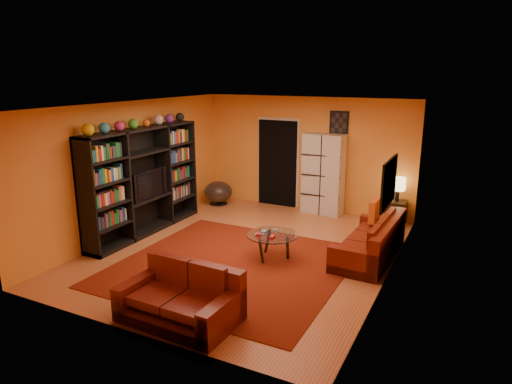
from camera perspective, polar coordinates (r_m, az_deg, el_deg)
The scene contains 20 objects.
floor at distance 8.33m, azimuth -1.24°, elevation -7.32°, with size 6.00×6.00×0.00m, color #9C5730.
ceiling at distance 7.73m, azimuth -1.35°, elevation 10.81°, with size 6.00×6.00×0.00m, color white.
wall_back at distance 10.62m, azimuth 6.30°, elevation 4.77°, with size 6.00×6.00×0.00m, color orange.
wall_front at distance 5.57m, azimuth -15.89°, elevation -5.09°, with size 6.00×6.00×0.00m, color orange.
wall_left at distance 9.34m, azimuth -15.01°, elevation 2.95°, with size 6.00×6.00×0.00m, color orange.
wall_right at distance 7.15m, azimuth 16.73°, elevation -0.73°, with size 6.00×6.00×0.00m, color orange.
rug at distance 7.72m, azimuth -3.02°, elevation -9.15°, with size 3.60×3.60×0.01m, color #521409.
doorway at distance 10.90m, azimuth 2.72°, elevation 3.59°, with size 0.95×0.10×2.04m, color black.
wall_art_right at distance 6.80m, azimuth 16.29°, elevation 1.11°, with size 0.03×1.00×0.70m, color black.
wall_art_back at distance 10.27m, azimuth 10.34°, elevation 8.50°, with size 0.42×0.03×0.52m, color black.
entertainment_unit at distance 9.25m, azimuth -13.86°, elevation 1.32°, with size 0.45×3.00×2.10m, color black.
tv at distance 9.24m, azimuth -13.54°, elevation 1.02°, with size 0.13×0.98×0.56m, color black.
sofa at distance 8.16m, azimuth 14.51°, elevation -6.13°, with size 0.89×2.03×0.85m.
loveseat at distance 6.18m, azimuth -9.09°, elevation -12.90°, with size 1.53×0.95×0.85m.
throw_pillow at distance 8.78m, azimuth 14.55°, elevation -2.27°, with size 0.12×0.42×0.42m, color orange.
coffee_table at distance 7.85m, azimuth 2.04°, elevation -5.65°, with size 0.87×0.87×0.44m.
storage_cabinet at distance 10.36m, azimuth 8.40°, elevation 2.22°, with size 0.91×0.40×1.81m, color beige.
bowl_chair at distance 11.12m, azimuth -4.73°, elevation -0.01°, with size 0.69×0.69×0.56m.
side_table at distance 10.11m, azimuth 17.07°, elevation -2.46°, with size 0.40×0.40×0.50m, color black.
table_lamp at distance 9.95m, azimuth 17.34°, elevation 0.89°, with size 0.30×0.30×0.51m.
Camera 1 is at (3.60, -6.82, 3.14)m, focal length 32.00 mm.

